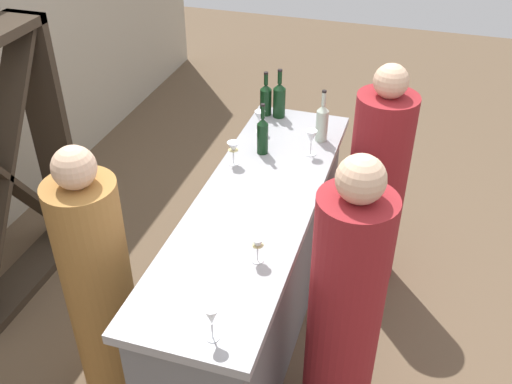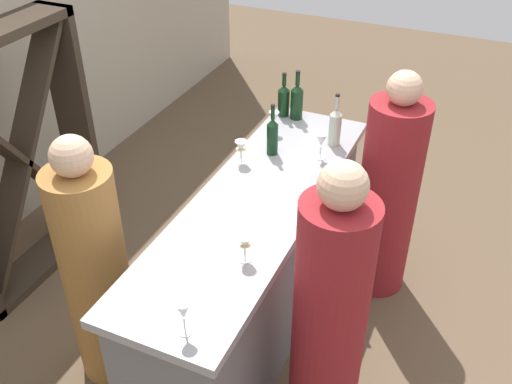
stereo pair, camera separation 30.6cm
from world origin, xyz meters
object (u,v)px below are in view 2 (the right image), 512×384
Objects in this scene: wine_bottle_center_dark_green at (297,101)px; wine_glass_near_center at (245,244)px; wine_rack at (19,160)px; wine_glass_far_left at (274,118)px; wine_bottle_second_left_clear_pale at (335,126)px; wine_glass_near_left at (321,141)px; wine_glass_near_right at (183,312)px; person_center_guest at (329,322)px; person_right_guest at (96,273)px; wine_bottle_leftmost_dark_green at (272,135)px; wine_bottle_second_right_dark_green at (284,100)px; wine_glass_far_center at (241,147)px; person_left_guest at (388,196)px.

wine_bottle_center_dark_green reaches higher than wine_glass_near_center.
wine_rack reaches higher than wine_glass_far_left.
wine_bottle_second_left_clear_pale is at bearing -88.18° from wine_glass_far_left.
wine_glass_near_right reaches higher than wine_glass_near_left.
wine_glass_near_left is 1.15m from person_center_guest.
wine_glass_far_left is 0.09× the size of person_center_guest.
wine_glass_near_center is 0.91m from person_right_guest.
wine_bottle_leftmost_dark_green is 0.29m from wine_glass_near_left.
wine_bottle_second_right_dark_green reaches higher than wine_glass_far_center.
wine_rack is at bearing -1.92° from person_center_guest.
wine_glass_far_left is at bearing -172.28° from wine_bottle_second_right_dark_green.
wine_glass_near_left reaches higher than wine_glass_far_left.
wine_glass_near_left is at bearing -1.11° from wine_glass_near_center.
wine_glass_near_center is 0.87m from wine_glass_far_center.
wine_glass_near_right is (-1.95, -0.26, -0.01)m from wine_bottle_center_dark_green.
wine_rack is 1.87m from wine_glass_near_center.
wine_bottle_second_left_clear_pale is 2.46× the size of wine_glass_near_center.
wine_glass_near_center is at bearing -164.60° from wine_bottle_leftmost_dark_green.
wine_bottle_second_left_clear_pale is at bearing -118.67° from wine_bottle_second_right_dark_green.
wine_glass_near_center is 1.33m from person_left_guest.
wine_bottle_second_right_dark_green is 0.19× the size of person_center_guest.
wine_bottle_second_right_dark_green is at bearing 77.95° from person_right_guest.
person_left_guest is at bearing -106.62° from wine_bottle_second_right_dark_green.
wine_glass_near_right is 1.15× the size of wine_glass_far_left.
wine_bottle_leftmost_dark_green is at bearing -159.38° from wine_glass_far_left.
wine_glass_near_right is (-1.53, 0.05, 0.00)m from wine_glass_near_left.
wine_bottle_second_left_clear_pale is 0.40m from wine_glass_far_left.
wine_bottle_center_dark_green is (1.02, -1.51, 0.27)m from wine_rack.
wine_bottle_center_dark_green is at bearing 2.67° from person_left_guest.
person_left_guest is at bearing -19.38° from wine_glass_near_center.
wine_glass_near_center is at bearing -168.48° from wine_bottle_center_dark_green.
wine_rack reaches higher than person_right_guest.
person_center_guest is at bearing 8.85° from person_right_guest.
wine_glass_near_right reaches higher than wine_glass_near_center.
wine_rack reaches higher than wine_bottle_leftmost_dark_green.
wine_rack reaches higher than wine_bottle_second_left_clear_pale.
wine_bottle_second_right_dark_green is at bearing 10.33° from wine_glass_near_right.
person_left_guest reaches higher than person_right_guest.
person_right_guest reaches higher than wine_glass_far_center.
wine_bottle_leftmost_dark_green is 2.23× the size of wine_glass_far_left.
wine_bottle_second_right_dark_green is (0.00, 0.09, -0.01)m from wine_bottle_center_dark_green.
wine_glass_far_center is at bearing 171.98° from wine_bottle_center_dark_green.
wine_bottle_center_dark_green is at bearing -56.05° from wine_rack.
wine_bottle_second_right_dark_green is at bearing -54.18° from wine_rack.
person_right_guest is at bearing 14.69° from person_center_guest.
wine_bottle_leftmost_dark_green is 0.96× the size of wine_bottle_second_left_clear_pale.
wine_bottle_second_right_dark_green is at bearing 15.03° from wine_glass_near_center.
person_right_guest is at bearing 143.92° from wine_glass_near_left.
wine_bottle_center_dark_green is at bearing -54.36° from person_center_guest.
wine_rack is 2.36m from person_left_guest.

